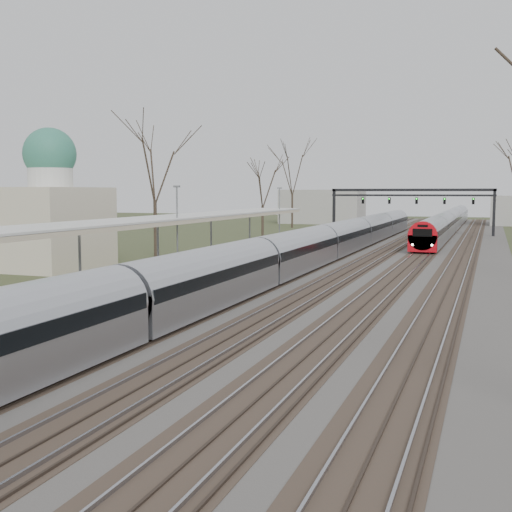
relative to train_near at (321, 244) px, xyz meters
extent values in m
cube|color=#474442|center=(2.50, 6.03, -1.43)|extent=(24.00, 160.00, 0.10)
cube|color=#4C3828|center=(-3.50, 6.03, -1.39)|extent=(2.60, 160.00, 0.06)
cube|color=gray|center=(-4.22, 6.03, -1.32)|extent=(0.07, 160.00, 0.12)
cube|color=gray|center=(-2.78, 6.03, -1.32)|extent=(0.07, 160.00, 0.12)
cube|color=#4C3828|center=(0.00, 6.03, -1.39)|extent=(2.60, 160.00, 0.06)
cube|color=gray|center=(-0.72, 6.03, -1.32)|extent=(0.07, 160.00, 0.12)
cube|color=gray|center=(0.72, 6.03, -1.32)|extent=(0.07, 160.00, 0.12)
cube|color=#4C3828|center=(3.50, 6.03, -1.39)|extent=(2.60, 160.00, 0.06)
cube|color=gray|center=(2.78, 6.03, -1.32)|extent=(0.07, 160.00, 0.12)
cube|color=gray|center=(4.22, 6.03, -1.32)|extent=(0.07, 160.00, 0.12)
cube|color=#4C3828|center=(7.00, 6.03, -1.39)|extent=(2.60, 160.00, 0.06)
cube|color=gray|center=(6.28, 6.03, -1.32)|extent=(0.07, 160.00, 0.12)
cube|color=gray|center=(7.72, 6.03, -1.32)|extent=(0.07, 160.00, 0.12)
cube|color=#4C3828|center=(10.50, 6.03, -1.39)|extent=(2.60, 160.00, 0.06)
cube|color=gray|center=(9.78, 6.03, -1.32)|extent=(0.07, 160.00, 0.12)
cube|color=gray|center=(11.22, 6.03, -1.32)|extent=(0.07, 160.00, 0.12)
cube|color=#9E9B93|center=(-6.55, -11.47, -0.98)|extent=(3.50, 69.00, 1.00)
cylinder|color=slate|center=(-6.55, -22.97, 1.02)|extent=(0.14, 0.14, 3.00)
cylinder|color=slate|center=(-6.55, -14.97, 1.02)|extent=(0.14, 0.14, 3.00)
cylinder|color=slate|center=(-6.55, -6.97, 1.02)|extent=(0.14, 0.14, 3.00)
cylinder|color=slate|center=(-6.55, 1.03, 1.02)|extent=(0.14, 0.14, 3.00)
cube|color=silver|center=(-6.55, -15.97, 2.57)|extent=(4.10, 50.00, 0.12)
cube|color=beige|center=(-6.55, -15.97, 2.40)|extent=(4.10, 50.00, 0.25)
cube|color=beige|center=(-19.50, -10.97, 1.52)|extent=(10.00, 8.00, 6.00)
cylinder|color=silver|center=(-17.50, -10.97, 5.72)|extent=(3.20, 3.20, 2.50)
sphere|color=#2F7667|center=(-17.50, -10.97, 6.92)|extent=(3.80, 3.80, 3.80)
cube|color=black|center=(-7.50, 36.03, 1.52)|extent=(0.35, 0.35, 6.00)
cube|color=black|center=(13.00, 36.03, 1.52)|extent=(0.35, 0.35, 6.00)
cube|color=black|center=(2.75, 36.03, 4.42)|extent=(21.00, 0.35, 0.35)
cube|color=black|center=(2.75, 36.03, 3.72)|extent=(21.00, 0.25, 0.25)
cube|color=black|center=(-3.50, 35.83, 3.02)|extent=(0.32, 0.22, 0.85)
sphere|color=#0CFF19|center=(-3.50, 35.69, 3.27)|extent=(0.16, 0.16, 0.16)
cube|color=black|center=(0.00, 35.83, 3.02)|extent=(0.32, 0.22, 0.85)
sphere|color=#0CFF19|center=(0.00, 35.69, 3.27)|extent=(0.16, 0.16, 0.16)
cube|color=black|center=(3.50, 35.83, 3.02)|extent=(0.32, 0.22, 0.85)
sphere|color=#0CFF19|center=(3.50, 35.69, 3.27)|extent=(0.16, 0.16, 0.16)
cube|color=black|center=(7.00, 35.83, 3.02)|extent=(0.32, 0.22, 0.85)
sphere|color=#0CFF19|center=(7.00, 35.69, 3.27)|extent=(0.16, 0.16, 0.16)
cube|color=black|center=(10.50, 35.83, 3.02)|extent=(0.32, 0.22, 0.85)
sphere|color=#0CFF19|center=(10.50, 35.69, 3.27)|extent=(0.16, 0.16, 0.16)
cylinder|color=#2D231C|center=(-14.50, -0.97, 1.00)|extent=(0.30, 0.30, 4.95)
cube|color=#A2A4AC|center=(0.00, 0.24, -0.38)|extent=(2.55, 90.00, 1.60)
cylinder|color=#A2A4AC|center=(0.00, 0.24, 0.27)|extent=(2.60, 89.70, 2.60)
cube|color=black|center=(0.00, 0.24, 0.37)|extent=(2.62, 89.40, 0.55)
cube|color=black|center=(0.00, 0.24, -1.30)|extent=(1.80, 89.00, 0.35)
cube|color=#A2A4AC|center=(7.00, 46.36, -0.38)|extent=(2.55, 75.00, 1.60)
cylinder|color=#A2A4AC|center=(7.00, 46.36, 0.27)|extent=(2.60, 74.70, 2.60)
cube|color=black|center=(7.00, 46.36, 0.37)|extent=(2.62, 74.40, 0.55)
cube|color=red|center=(7.00, 8.96, -0.43)|extent=(2.55, 0.50, 1.50)
cylinder|color=red|center=(7.00, 9.01, 0.27)|extent=(2.60, 0.60, 2.60)
cube|color=black|center=(7.00, 8.74, 0.57)|extent=(1.70, 0.12, 0.70)
sphere|color=white|center=(6.15, 8.76, -0.53)|extent=(0.22, 0.22, 0.22)
sphere|color=white|center=(7.85, 8.76, -0.53)|extent=(0.22, 0.22, 0.22)
cube|color=black|center=(7.00, 46.36, -1.30)|extent=(1.80, 74.00, 0.35)
camera|label=1|loc=(12.73, -49.84, 4.22)|focal=45.00mm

